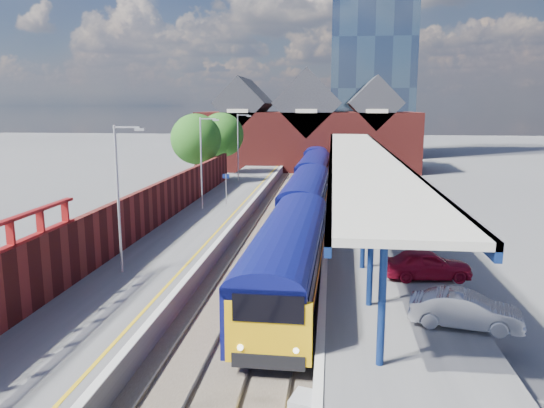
{
  "coord_description": "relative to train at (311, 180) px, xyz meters",
  "views": [
    {
      "loc": [
        3.4,
        -17.45,
        8.86
      ],
      "look_at": [
        -0.38,
        16.04,
        2.6
      ],
      "focal_mm": 35.0,
      "sensor_mm": 36.0,
      "label": 1
    }
  ],
  "objects": [
    {
      "name": "ground",
      "position": [
        -1.49,
        -1.1,
        -2.12
      ],
      "size": [
        240.0,
        240.0,
        0.0
      ],
      "primitive_type": "plane",
      "color": "#5B5B5E",
      "rests_on": "ground"
    },
    {
      "name": "ballast_bed",
      "position": [
        -1.49,
        -11.1,
        -2.09
      ],
      "size": [
        6.0,
        76.0,
        0.06
      ],
      "primitive_type": "cube",
      "color": "#473D33",
      "rests_on": "ground"
    },
    {
      "name": "rails",
      "position": [
        -1.49,
        -11.1,
        -2.0
      ],
      "size": [
        4.51,
        76.0,
        0.14
      ],
      "color": "slate",
      "rests_on": "ground"
    },
    {
      "name": "left_platform",
      "position": [
        -6.99,
        -11.1,
        -1.62
      ],
      "size": [
        5.0,
        76.0,
        1.0
      ],
      "primitive_type": "cube",
      "color": "#565659",
      "rests_on": "ground"
    },
    {
      "name": "right_platform",
      "position": [
        4.51,
        -11.1,
        -1.62
      ],
      "size": [
        6.0,
        76.0,
        1.0
      ],
      "primitive_type": "cube",
      "color": "#565659",
      "rests_on": "ground"
    },
    {
      "name": "coping_left",
      "position": [
        -4.64,
        -11.1,
        -1.1
      ],
      "size": [
        0.3,
        76.0,
        0.05
      ],
      "primitive_type": "cube",
      "color": "silver",
      "rests_on": "left_platform"
    },
    {
      "name": "coping_right",
      "position": [
        1.66,
        -11.1,
        -1.1
      ],
      "size": [
        0.3,
        76.0,
        0.05
      ],
      "primitive_type": "cube",
      "color": "silver",
      "rests_on": "right_platform"
    },
    {
      "name": "yellow_line",
      "position": [
        -5.24,
        -11.1,
        -1.12
      ],
      "size": [
        0.14,
        76.0,
        0.01
      ],
      "primitive_type": "cube",
      "color": "yellow",
      "rests_on": "left_platform"
    },
    {
      "name": "train",
      "position": [
        0.0,
        0.0,
        0.0
      ],
      "size": [
        3.17,
        65.96,
        3.45
      ],
      "color": "#0D105B",
      "rests_on": "ground"
    },
    {
      "name": "canopy",
      "position": [
        3.99,
        -9.15,
        3.13
      ],
      "size": [
        4.5,
        52.0,
        4.48
      ],
      "color": "navy",
      "rests_on": "right_platform"
    },
    {
      "name": "lamp_post_b",
      "position": [
        -7.86,
        -25.1,
        2.87
      ],
      "size": [
        1.48,
        0.18,
        7.0
      ],
      "color": "#A5A8AA",
      "rests_on": "left_platform"
    },
    {
      "name": "lamp_post_c",
      "position": [
        -7.86,
        -9.1,
        2.87
      ],
      "size": [
        1.48,
        0.18,
        7.0
      ],
      "color": "#A5A8AA",
      "rests_on": "left_platform"
    },
    {
      "name": "lamp_post_d",
      "position": [
        -7.86,
        6.9,
        2.87
      ],
      "size": [
        1.48,
        0.18,
        7.0
      ],
      "color": "#A5A8AA",
      "rests_on": "left_platform"
    },
    {
      "name": "platform_sign",
      "position": [
        -6.49,
        -7.1,
        0.57
      ],
      "size": [
        0.55,
        0.08,
        2.5
      ],
      "color": "#A5A8AA",
      "rests_on": "left_platform"
    },
    {
      "name": "brick_wall",
      "position": [
        -9.59,
        -17.56,
        0.33
      ],
      "size": [
        0.35,
        50.0,
        3.86
      ],
      "color": "maroon",
      "rests_on": "left_platform"
    },
    {
      "name": "station_building",
      "position": [
        -1.49,
        26.9,
        3.33
      ],
      "size": [
        30.0,
        12.12,
        13.78
      ],
      "color": "maroon",
      "rests_on": "ground"
    },
    {
      "name": "glass_tower",
      "position": [
        8.51,
        48.9,
        18.08
      ],
      "size": [
        14.2,
        14.2,
        40.3
      ],
      "color": "#435673",
      "rests_on": "ground"
    },
    {
      "name": "tree_near",
      "position": [
        -11.84,
        4.81,
        3.23
      ],
      "size": [
        5.2,
        5.2,
        8.1
      ],
      "color": "#382314",
      "rests_on": "ground"
    },
    {
      "name": "tree_far",
      "position": [
        -10.84,
        12.81,
        3.23
      ],
      "size": [
        5.2,
        5.2,
        8.1
      ],
      "color": "#382314",
      "rests_on": "ground"
    },
    {
      "name": "parked_car_red",
      "position": [
        6.36,
        -24.45,
        -0.44
      ],
      "size": [
        4.1,
        1.92,
        1.36
      ],
      "primitive_type": "imported",
      "rotation": [
        0.0,
        0.0,
        1.65
      ],
      "color": "maroon",
      "rests_on": "right_platform"
    },
    {
      "name": "parked_car_silver",
      "position": [
        6.78,
        -29.89,
        -0.48
      ],
      "size": [
        4.09,
        2.16,
        1.28
      ],
      "primitive_type": "imported",
      "rotation": [
        0.0,
        0.0,
        1.35
      ],
      "color": "#B4B4B9",
      "rests_on": "right_platform"
    },
    {
      "name": "parked_car_dark",
      "position": [
        5.5,
        -11.04,
        -0.43
      ],
      "size": [
        5.13,
        3.69,
        1.38
      ],
      "primitive_type": "imported",
      "rotation": [
        0.0,
        0.0,
        1.99
      ],
      "color": "black",
      "rests_on": "right_platform"
    },
    {
      "name": "parked_car_blue",
      "position": [
        6.93,
        -8.07,
        -0.46
      ],
      "size": [
        5.14,
        3.2,
        1.33
      ],
      "primitive_type": "imported",
      "rotation": [
        0.0,
        0.0,
        1.35
      ],
      "color": "navy",
      "rests_on": "right_platform"
    }
  ]
}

